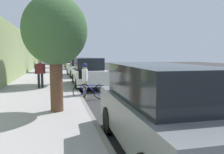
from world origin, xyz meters
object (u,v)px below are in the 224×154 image
at_px(cyclist_with_backpack, 84,76).
at_px(street_tree_corner, 55,32).
at_px(pedestrian_on_phone, 40,72).
at_px(bicycle_at_curb, 90,91).
at_px(parked_suv_white_far, 88,72).
at_px(street_tree_mid_block, 57,46).
at_px(parked_suv_grey_farthest, 161,109).
at_px(parked_pickup_silver_mid, 79,68).
at_px(street_tree_far_end, 56,32).
at_px(parked_sedan_tan_nearest, 70,63).
at_px(parked_sedan_dark_blue_second, 73,65).
at_px(street_tree_near_cyclist, 57,48).

xyz_separation_m(cyclist_with_backpack, street_tree_corner, (1.36, 3.03, 1.92)).
xyz_separation_m(cyclist_with_backpack, pedestrian_on_phone, (2.36, -2.82, 0.07)).
bearing_deg(bicycle_at_curb, parked_suv_white_far, -96.59).
xyz_separation_m(parked_suv_white_far, street_tree_mid_block, (2.05, -12.20, 2.16)).
bearing_deg(parked_suv_grey_farthest, bicycle_at_curb, -83.97).
bearing_deg(street_tree_corner, street_tree_mid_block, -90.00).
relative_size(bicycle_at_curb, street_tree_corner, 0.41).
height_order(cyclist_with_backpack, pedestrian_on_phone, pedestrian_on_phone).
bearing_deg(parked_suv_grey_farthest, street_tree_corner, -58.86).
bearing_deg(bicycle_at_curb, parked_pickup_silver_mid, -92.56).
bearing_deg(street_tree_mid_block, bicycle_at_curb, 95.58).
relative_size(street_tree_mid_block, street_tree_far_end, 0.79).
bearing_deg(parked_sedan_tan_nearest, street_tree_far_end, 84.83).
xyz_separation_m(bicycle_at_curb, pedestrian_on_phone, (2.58, -3.28, 0.78)).
relative_size(parked_sedan_dark_blue_second, street_tree_near_cyclist, 0.96).
bearing_deg(parked_suv_grey_farthest, street_tree_mid_block, -84.29).
xyz_separation_m(parked_sedan_tan_nearest, street_tree_far_end, (2.05, 22.66, 2.98)).
bearing_deg(parked_sedan_dark_blue_second, parked_pickup_silver_mid, 89.09).
relative_size(cyclist_with_backpack, street_tree_mid_block, 0.45).
bearing_deg(street_tree_near_cyclist, bicycle_at_curb, 93.68).
relative_size(cyclist_with_backpack, street_tree_far_end, 0.35).
bearing_deg(parked_sedan_tan_nearest, parked_suv_grey_farthest, 90.34).
bearing_deg(parked_suv_white_far, parked_suv_grey_farthest, 91.10).
height_order(parked_sedan_dark_blue_second, parked_suv_white_far, parked_suv_white_far).
bearing_deg(street_tree_mid_block, pedestrian_on_phone, 85.62).
bearing_deg(street_tree_corner, parked_sedan_tan_nearest, -93.90).
relative_size(parked_pickup_silver_mid, pedestrian_on_phone, 3.07).
bearing_deg(parked_pickup_silver_mid, parked_sedan_tan_nearest, -89.99).
xyz_separation_m(street_tree_near_cyclist, street_tree_far_end, (0.00, 19.82, 0.52)).
relative_size(parked_pickup_silver_mid, parked_suv_grey_farthest, 1.14).
bearing_deg(parked_sedan_dark_blue_second, street_tree_mid_block, 62.63).
xyz_separation_m(parked_suv_white_far, street_tree_far_end, (2.05, -0.79, 2.70)).
xyz_separation_m(bicycle_at_curb, street_tree_far_end, (1.59, -4.82, 3.34)).
height_order(street_tree_mid_block, street_tree_far_end, street_tree_far_end).
bearing_deg(street_tree_corner, pedestrian_on_phone, -80.37).
distance_m(parked_sedan_dark_blue_second, parked_suv_grey_farthest, 26.81).
height_order(parked_pickup_silver_mid, bicycle_at_curb, parked_pickup_silver_mid).
height_order(parked_sedan_dark_blue_second, street_tree_near_cyclist, street_tree_near_cyclist).
distance_m(parked_suv_grey_farthest, cyclist_with_backpack, 6.81).
relative_size(bicycle_at_curb, street_tree_mid_block, 0.43).
bearing_deg(bicycle_at_curb, cyclist_with_backpack, -64.04).
height_order(parked_suv_white_far, bicycle_at_curb, parked_suv_white_far).
relative_size(parked_suv_grey_farthest, bicycle_at_curb, 2.78).
distance_m(parked_sedan_tan_nearest, parked_suv_white_far, 23.45).
height_order(parked_sedan_tan_nearest, cyclist_with_backpack, cyclist_with_backpack).
relative_size(parked_sedan_tan_nearest, street_tree_mid_block, 1.12).
height_order(parked_suv_grey_farthest, street_tree_far_end, street_tree_far_end).
bearing_deg(parked_sedan_dark_blue_second, street_tree_corner, 84.52).
height_order(parked_sedan_tan_nearest, parked_pickup_silver_mid, parked_pickup_silver_mid).
height_order(parked_suv_grey_farthest, pedestrian_on_phone, parked_suv_grey_farthest).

